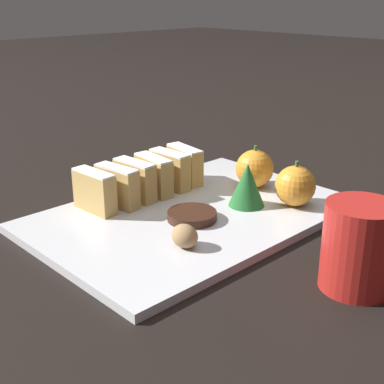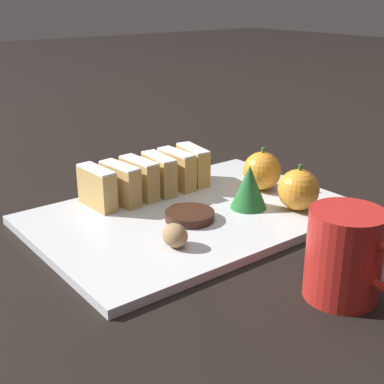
{
  "view_description": "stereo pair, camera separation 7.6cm",
  "coord_description": "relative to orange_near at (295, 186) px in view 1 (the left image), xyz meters",
  "views": [
    {
      "loc": [
        0.52,
        -0.49,
        0.31
      ],
      "look_at": [
        0.0,
        0.0,
        0.04
      ],
      "focal_mm": 50.0,
      "sensor_mm": 36.0,
      "label": 1
    },
    {
      "loc": [
        0.57,
        -0.44,
        0.31
      ],
      "look_at": [
        0.0,
        0.0,
        0.04
      ],
      "focal_mm": 50.0,
      "sensor_mm": 36.0,
      "label": 2
    }
  ],
  "objects": [
    {
      "name": "ground_plane",
      "position": [
        -0.09,
        -0.13,
        -0.04
      ],
      "size": [
        6.0,
        6.0,
        0.0
      ],
      "primitive_type": "plane",
      "color": "black"
    },
    {
      "name": "serving_platter",
      "position": [
        -0.09,
        -0.13,
        -0.04
      ],
      "size": [
        0.3,
        0.45,
        0.01
      ],
      "color": "silver",
      "rests_on": "ground_plane"
    },
    {
      "name": "stollen_slice_front",
      "position": [
        -0.19,
        -0.23,
        -0.0
      ],
      "size": [
        0.07,
        0.03,
        0.06
      ],
      "color": "tan",
      "rests_on": "serving_platter"
    },
    {
      "name": "stollen_slice_second",
      "position": [
        -0.18,
        -0.19,
        -0.0
      ],
      "size": [
        0.08,
        0.03,
        0.06
      ],
      "color": "tan",
      "rests_on": "serving_platter"
    },
    {
      "name": "stollen_slice_third",
      "position": [
        -0.18,
        -0.16,
        -0.0
      ],
      "size": [
        0.07,
        0.03,
        0.06
      ],
      "color": "tan",
      "rests_on": "serving_platter"
    },
    {
      "name": "stollen_slice_fourth",
      "position": [
        -0.18,
        -0.12,
        -0.0
      ],
      "size": [
        0.07,
        0.03,
        0.06
      ],
      "color": "tan",
      "rests_on": "serving_platter"
    },
    {
      "name": "stollen_slice_fifth",
      "position": [
        -0.18,
        -0.08,
        -0.0
      ],
      "size": [
        0.07,
        0.03,
        0.06
      ],
      "color": "tan",
      "rests_on": "serving_platter"
    },
    {
      "name": "stollen_slice_sixth",
      "position": [
        -0.19,
        -0.05,
        -0.0
      ],
      "size": [
        0.08,
        0.03,
        0.06
      ],
      "color": "tan",
      "rests_on": "serving_platter"
    },
    {
      "name": "orange_near",
      "position": [
        0.0,
        0.0,
        0.0
      ],
      "size": [
        0.06,
        0.06,
        0.07
      ],
      "color": "orange",
      "rests_on": "serving_platter"
    },
    {
      "name": "orange_far",
      "position": [
        -0.09,
        0.02,
        0.0
      ],
      "size": [
        0.06,
        0.06,
        0.07
      ],
      "color": "orange",
      "rests_on": "serving_platter"
    },
    {
      "name": "walnut",
      "position": [
        -0.01,
        -0.21,
        -0.02
      ],
      "size": [
        0.04,
        0.03,
        0.03
      ],
      "color": "#9E7A51",
      "rests_on": "serving_platter"
    },
    {
      "name": "chocolate_cookie",
      "position": [
        -0.07,
        -0.15,
        -0.02
      ],
      "size": [
        0.07,
        0.07,
        0.01
      ],
      "color": "#381E14",
      "rests_on": "serving_platter"
    },
    {
      "name": "evergreen_sprig",
      "position": [
        -0.05,
        -0.05,
        0.0
      ],
      "size": [
        0.05,
        0.05,
        0.06
      ],
      "color": "#23662D",
      "rests_on": "serving_platter"
    },
    {
      "name": "coffee_mug",
      "position": [
        0.18,
        -0.13,
        0.01
      ],
      "size": [
        0.11,
        0.08,
        0.1
      ],
      "color": "red",
      "rests_on": "ground_plane"
    }
  ]
}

